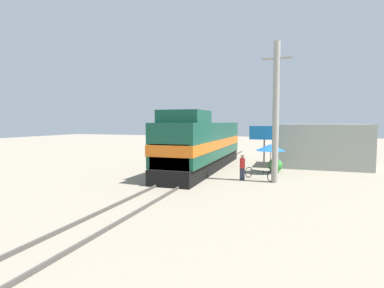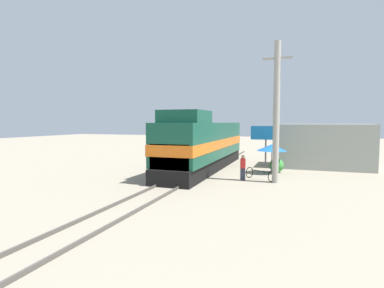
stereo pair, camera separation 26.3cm
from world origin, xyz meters
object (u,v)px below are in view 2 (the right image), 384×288
utility_pole (276,112)px  bicycle (260,174)px  locomotive (204,145)px  person_bystander (243,167)px  vendor_umbrella (272,147)px  billboard_sign (266,136)px

utility_pole → bicycle: 4.26m
locomotive → person_bystander: (3.75, -3.38, -1.11)m
vendor_umbrella → billboard_sign: size_ratio=0.62×
locomotive → person_bystander: locomotive is taller
person_bystander → bicycle: bearing=27.9°
utility_pole → bicycle: (-1.01, 0.67, -4.09)m
billboard_sign → bicycle: size_ratio=1.75×
vendor_umbrella → bicycle: size_ratio=1.09×
vendor_umbrella → person_bystander: 3.83m
utility_pole → locomotive: bearing=149.1°
person_bystander → vendor_umbrella: bearing=64.8°
utility_pole → bicycle: size_ratio=4.39×
person_bystander → billboard_sign: bearing=81.5°
vendor_umbrella → person_bystander: size_ratio=1.31×
billboard_sign → vendor_umbrella: bearing=-75.3°
locomotive → vendor_umbrella: size_ratio=6.96×
billboard_sign → person_bystander: 6.26m
person_bystander → locomotive: bearing=138.0°
utility_pole → vendor_umbrella: size_ratio=4.02×
locomotive → bicycle: bearing=-30.3°
utility_pole → vendor_umbrella: 4.29m
locomotive → utility_pole: size_ratio=1.73×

